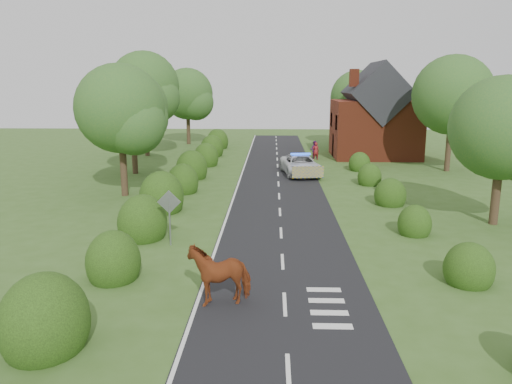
{
  "coord_description": "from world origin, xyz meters",
  "views": [
    {
      "loc": [
        -0.43,
        -19.27,
        7.14
      ],
      "look_at": [
        -1.33,
        7.37,
        1.3
      ],
      "focal_mm": 35.0,
      "sensor_mm": 36.0,
      "label": 1
    }
  ],
  "objects_px": {
    "police_van": "(300,165)",
    "cow": "(220,277)",
    "road_sign": "(169,210)",
    "pedestrian_red": "(316,151)",
    "pedestrian_purple": "(314,150)"
  },
  "relations": [
    {
      "from": "pedestrian_purple",
      "to": "cow",
      "type": "bearing_deg",
      "value": 90.21
    },
    {
      "from": "cow",
      "to": "pedestrian_red",
      "type": "relative_size",
      "value": 1.41
    },
    {
      "from": "police_van",
      "to": "pedestrian_red",
      "type": "relative_size",
      "value": 3.63
    },
    {
      "from": "cow",
      "to": "police_van",
      "type": "height_order",
      "value": "police_van"
    },
    {
      "from": "cow",
      "to": "pedestrian_red",
      "type": "height_order",
      "value": "cow"
    },
    {
      "from": "cow",
      "to": "pedestrian_red",
      "type": "xyz_separation_m",
      "value": [
        5.81,
        31.58,
        -0.0
      ]
    },
    {
      "from": "road_sign",
      "to": "cow",
      "type": "xyz_separation_m",
      "value": [
        2.84,
        -5.73,
        -0.82
      ]
    },
    {
      "from": "police_van",
      "to": "pedestrian_purple",
      "type": "xyz_separation_m",
      "value": [
        1.79,
        8.8,
        0.06
      ]
    },
    {
      "from": "pedestrian_red",
      "to": "pedestrian_purple",
      "type": "height_order",
      "value": "pedestrian_purple"
    },
    {
      "from": "police_van",
      "to": "pedestrian_purple",
      "type": "relative_size",
      "value": 3.55
    },
    {
      "from": "cow",
      "to": "pedestrian_purple",
      "type": "relative_size",
      "value": 1.38
    },
    {
      "from": "road_sign",
      "to": "pedestrian_red",
      "type": "bearing_deg",
      "value": 71.51
    },
    {
      "from": "road_sign",
      "to": "cow",
      "type": "height_order",
      "value": "road_sign"
    },
    {
      "from": "police_van",
      "to": "pedestrian_purple",
      "type": "distance_m",
      "value": 8.98
    },
    {
      "from": "police_van",
      "to": "cow",
      "type": "bearing_deg",
      "value": -107.52
    }
  ]
}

